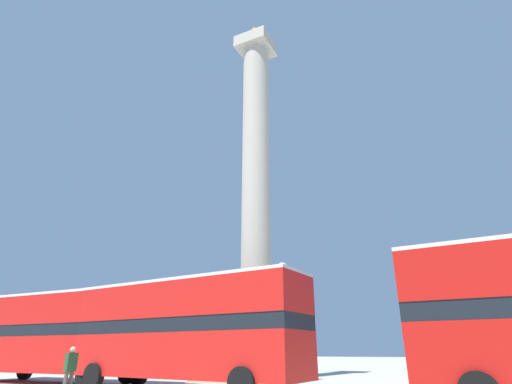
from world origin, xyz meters
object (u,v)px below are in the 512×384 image
(bus_b, at_px, (59,333))
(bus_c, at_px, (184,328))
(monument_column, at_px, (256,236))
(street_lamp, at_px, (283,307))
(equestrian_statue, at_px, (487,352))
(pedestrian_near_lamp, at_px, (70,368))

(bus_b, height_order, bus_c, bus_b)
(monument_column, distance_m, street_lamp, 6.91)
(bus_b, height_order, equestrian_statue, equestrian_statue)
(monument_column, xyz_separation_m, bus_c, (0.04, -6.59, -5.54))
(bus_c, bearing_deg, street_lamp, 44.36)
(monument_column, relative_size, equestrian_statue, 4.38)
(monument_column, bearing_deg, equestrian_statue, 16.26)
(equestrian_statue, distance_m, street_lamp, 10.66)
(bus_b, distance_m, equestrian_statue, 21.35)
(bus_b, xyz_separation_m, bus_c, (8.23, -0.57, -0.01))
(street_lamp, bearing_deg, equestrian_statue, 42.76)
(bus_c, xyz_separation_m, street_lamp, (3.28, 2.67, 0.92))
(street_lamp, distance_m, pedestrian_near_lamp, 8.58)
(bus_c, distance_m, street_lamp, 4.33)
(equestrian_statue, bearing_deg, street_lamp, -164.21)
(bus_c, height_order, equestrian_statue, equestrian_statue)
(monument_column, relative_size, pedestrian_near_lamp, 14.75)
(bus_b, relative_size, pedestrian_near_lamp, 6.52)
(pedestrian_near_lamp, bearing_deg, bus_c, 140.44)
(street_lamp, bearing_deg, bus_b, -169.63)
(bus_b, xyz_separation_m, street_lamp, (11.51, 2.11, 0.91))
(equestrian_statue, height_order, street_lamp, equestrian_statue)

